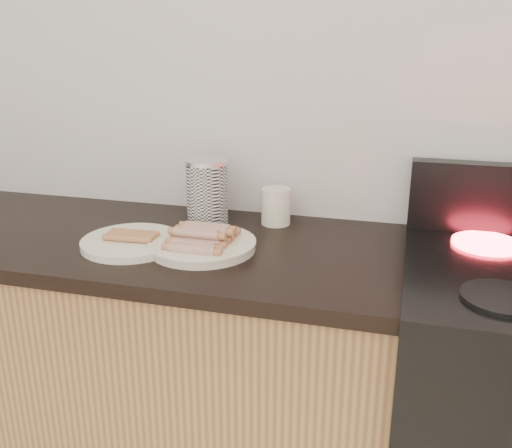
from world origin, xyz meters
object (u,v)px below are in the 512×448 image
(main_plate, at_px, (202,246))
(side_plate, at_px, (132,242))
(canister, at_px, (207,191))
(mug, at_px, (276,206))

(main_plate, bearing_deg, side_plate, -173.17)
(side_plate, relative_size, canister, 1.39)
(main_plate, xyz_separation_m, mug, (0.14, 0.26, 0.05))
(main_plate, relative_size, side_plate, 1.05)
(canister, bearing_deg, main_plate, -74.06)
(side_plate, distance_m, mug, 0.44)
(main_plate, height_order, canister, canister)
(side_plate, xyz_separation_m, mug, (0.34, 0.29, 0.05))
(canister, distance_m, mug, 0.21)
(main_plate, bearing_deg, mug, 61.74)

